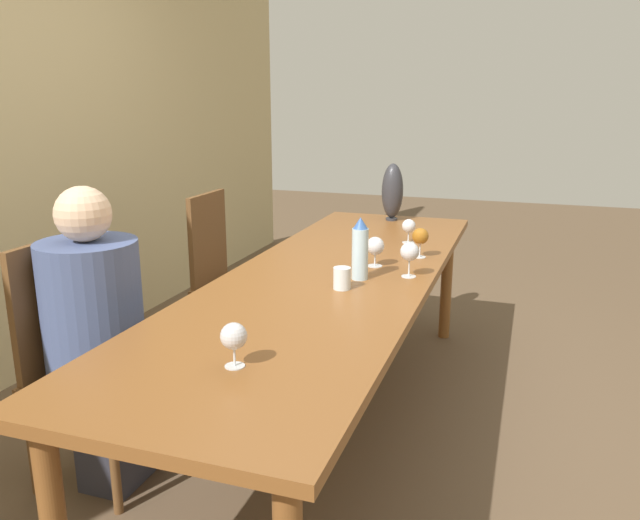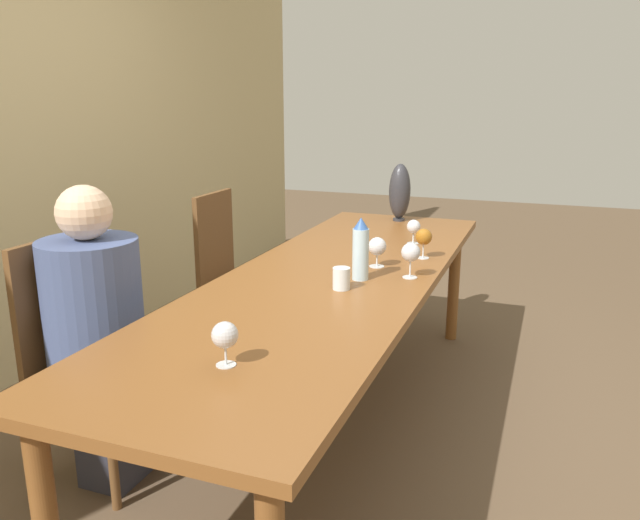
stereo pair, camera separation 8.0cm
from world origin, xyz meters
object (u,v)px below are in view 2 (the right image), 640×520
Objects in this scene: water_tumbler at (341,278)px; chair_near at (83,355)px; vase at (400,192)px; wine_glass_2 at (414,227)px; person_near at (99,329)px; wine_glass_1 at (424,237)px; wine_glass_4 at (377,247)px; water_bottle at (361,250)px; chair_far at (234,273)px; wine_glass_0 at (411,253)px; wine_glass_3 at (225,336)px.

chair_near is (-0.45, 0.94, -0.29)m from water_tumbler.
vase reaches higher than water_tumbler.
person_near is (-1.34, 0.95, -0.21)m from wine_glass_2.
person_near is at bearing 134.99° from wine_glass_1.
chair_near is at bearing 130.12° from wine_glass_4.
water_bottle is 0.22m from wine_glass_4.
wine_glass_4 is at bearing -3.01° from water_bottle.
water_tumbler is at bearing 169.32° from water_bottle.
chair_near is at bearing 115.47° from water_tumbler.
wine_glass_2 is 1.09m from chair_far.
chair_far is (-0.65, 0.82, -0.43)m from vase.
chair_near reaches higher than water_tumbler.
chair_far is (0.56, 1.17, -0.36)m from wine_glass_0.
wine_glass_0 is at bearing -164.12° from vase.
wine_glass_3 is (-1.42, 0.28, -0.01)m from wine_glass_1.
wine_glass_0 is 1.31m from person_near.
wine_glass_3 is 0.14× the size of chair_far.
person_near reaches higher than vase.
wine_glass_1 is 0.31m from wine_glass_2.
person_near is (-1.27, -0.09, 0.12)m from chair_far.
wine_glass_0 is 1.34m from chair_far.
wine_glass_4 is (1.20, -0.12, 0.00)m from wine_glass_3.
water_tumbler is 1.48m from vase.
chair_near is (-0.61, 0.97, -0.38)m from water_bottle.
wine_glass_4 reaches higher than wine_glass_3.
person_near is (-0.00, -0.09, 0.12)m from chair_near.
wine_glass_1 is 0.15× the size of chair_near.
water_bottle is at bearing 174.84° from wine_glass_2.
wine_glass_0 is (-1.21, -0.35, -0.07)m from vase.
wine_glass_4 is at bearing -171.46° from vase.
wine_glass_2 is (0.63, 0.13, -0.02)m from wine_glass_0.
wine_glass_0 is at bearing -177.51° from wine_glass_1.
chair_far is at bearing 4.18° from person_near.
wine_glass_1 reaches higher than wine_glass_3.
wine_glass_1 is at bearing -159.12° from vase.
water_bottle is 0.48m from wine_glass_1.
water_bottle is 2.00× the size of wine_glass_3.
wine_glass_0 is 0.35m from wine_glass_1.
chair_far reaches higher than wine_glass_4.
wine_glass_1 is 1.60m from chair_near.
person_near is at bearing -90.00° from chair_near.
wine_glass_2 reaches higher than water_tumbler.
wine_glass_2 is 1.66m from person_near.
person_near is (-0.61, 0.88, -0.26)m from water_bottle.
vase reaches higher than wine_glass_0.
wine_glass_0 is 1.12m from wine_glass_3.
chair_far is (1.64, 0.87, -0.34)m from wine_glass_3.
chair_near is 0.15m from person_near.
water_bottle is 1.75× the size of wine_glass_0.
wine_glass_1 is 1.45m from wine_glass_3.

